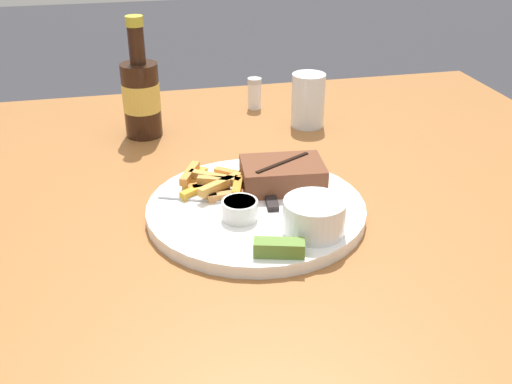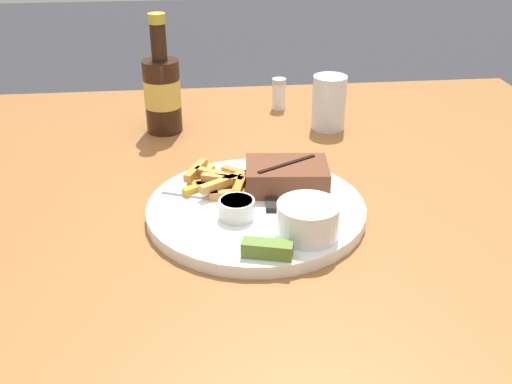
% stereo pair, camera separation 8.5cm
% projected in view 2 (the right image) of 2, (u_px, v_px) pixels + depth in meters
% --- Properties ---
extents(dining_table, '(1.32, 1.19, 0.76)m').
position_uv_depth(dining_table, '(256.00, 257.00, 0.90)').
color(dining_table, '#935B2D').
rests_on(dining_table, ground_plane).
extents(dinner_plate, '(0.31, 0.31, 0.02)m').
position_uv_depth(dinner_plate, '(256.00, 210.00, 0.86)').
color(dinner_plate, white).
rests_on(dinner_plate, dining_table).
extents(steak_portion, '(0.13, 0.09, 0.04)m').
position_uv_depth(steak_portion, '(287.00, 176.00, 0.90)').
color(steak_portion, brown).
rests_on(steak_portion, dinner_plate).
extents(fries_pile, '(0.12, 0.12, 0.02)m').
position_uv_depth(fries_pile, '(219.00, 181.00, 0.90)').
color(fries_pile, orange).
rests_on(fries_pile, dinner_plate).
extents(coleslaw_cup, '(0.08, 0.08, 0.05)m').
position_uv_depth(coleslaw_cup, '(308.00, 218.00, 0.77)').
color(coleslaw_cup, white).
rests_on(coleslaw_cup, dinner_plate).
extents(dipping_sauce_cup, '(0.05, 0.05, 0.03)m').
position_uv_depth(dipping_sauce_cup, '(237.00, 208.00, 0.82)').
color(dipping_sauce_cup, silver).
rests_on(dipping_sauce_cup, dinner_plate).
extents(pickle_spear, '(0.07, 0.04, 0.02)m').
position_uv_depth(pickle_spear, '(271.00, 249.00, 0.74)').
color(pickle_spear, '#567A2D').
rests_on(pickle_spear, dinner_plate).
extents(fork_utensil, '(0.13, 0.06, 0.00)m').
position_uv_depth(fork_utensil, '(201.00, 196.00, 0.88)').
color(fork_utensil, '#B7B7BC').
rests_on(fork_utensil, dinner_plate).
extents(knife_utensil, '(0.04, 0.17, 0.01)m').
position_uv_depth(knife_utensil, '(271.00, 190.00, 0.89)').
color(knife_utensil, '#B7B7BC').
rests_on(knife_utensil, dinner_plate).
extents(beer_bottle, '(0.07, 0.07, 0.22)m').
position_uv_depth(beer_bottle, '(162.00, 91.00, 1.12)').
color(beer_bottle, black).
rests_on(beer_bottle, dining_table).
extents(drinking_glass, '(0.06, 0.06, 0.10)m').
position_uv_depth(drinking_glass, '(329.00, 103.00, 1.14)').
color(drinking_glass, silver).
rests_on(drinking_glass, dining_table).
extents(salt_shaker, '(0.03, 0.03, 0.07)m').
position_uv_depth(salt_shaker, '(279.00, 94.00, 1.25)').
color(salt_shaker, white).
rests_on(salt_shaker, dining_table).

